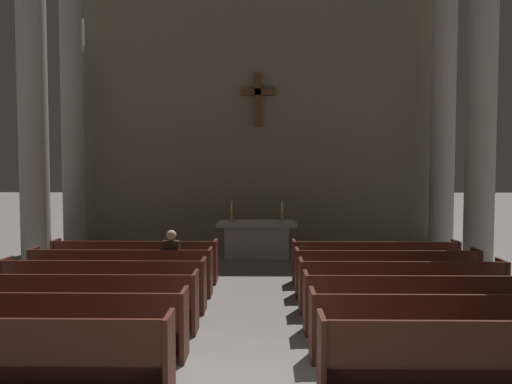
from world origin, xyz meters
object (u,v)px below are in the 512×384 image
object	(u,v)px
column_left_fourth	(74,126)
candlestick_left	(232,215)
pew_left_row_3	(82,302)
lone_worshipper	(172,261)
pew_right_row_2	(445,326)
altar	(257,238)
candlestick_right	(282,215)
pew_right_row_1	(480,357)
pew_right_row_3	(420,303)
pew_left_row_1	(14,355)
pew_right_row_4	(401,286)
pew_right_row_6	(375,262)
column_right_third	(481,117)
pew_left_row_4	(104,285)
pew_right_row_5	(387,273)
pew_left_row_5	(122,272)
column_left_third	(33,118)
column_right_fourth	(443,125)
pew_left_row_6	(135,261)
pew_left_row_2	(54,324)

from	to	relation	value
column_left_fourth	candlestick_left	bearing A→B (deg)	-6.96
pew_left_row_3	lone_worshipper	bearing A→B (deg)	66.38
pew_right_row_2	candlestick_left	distance (m)	8.40
altar	candlestick_right	world-z (taller)	candlestick_right
pew_right_row_1	column_left_fourth	bearing A→B (deg)	130.15
pew_right_row_3	lone_worshipper	xyz separation A→B (m)	(-4.24, 2.30, 0.22)
pew_left_row_1	column_left_fourth	world-z (taller)	column_left_fourth
pew_right_row_4	lone_worshipper	distance (m)	4.41
pew_right_row_3	pew_right_row_6	world-z (taller)	same
altar	candlestick_right	bearing A→B (deg)	0.00
pew_left_row_1	column_right_third	size ratio (longest dim) A/B	0.47
pew_left_row_4	pew_right_row_5	world-z (taller)	same
pew_left_row_5	lone_worshipper	distance (m)	1.03
altar	lone_worshipper	distance (m)	4.56
pew_right_row_2	column_left_third	world-z (taller)	column_left_third
candlestick_right	lone_worshipper	bearing A→B (deg)	-118.58
pew_left_row_3	pew_right_row_2	world-z (taller)	same
pew_right_row_6	column_right_fourth	size ratio (longest dim) A/B	0.47
pew_left_row_3	candlestick_right	size ratio (longest dim) A/B	6.35
altar	candlestick_right	size ratio (longest dim) A/B	3.89
pew_left_row_1	pew_left_row_3	world-z (taller)	same
pew_right_row_4	candlestick_right	world-z (taller)	candlestick_right
pew_left_row_3	pew_left_row_6	xyz separation A→B (m)	(0.00, 3.39, 0.00)
column_left_third	column_right_fourth	bearing A→B (deg)	14.16
pew_right_row_4	pew_left_row_3	bearing A→B (deg)	-167.86
pew_left_row_6	pew_right_row_4	bearing A→B (deg)	-23.27
pew_left_row_1	pew_left_row_2	xyz separation A→B (m)	(0.00, 1.13, 0.00)
pew_right_row_1	column_left_fourth	distance (m)	12.67
pew_right_row_3	pew_left_row_3	bearing A→B (deg)	180.00
column_left_fourth	column_right_fourth	bearing A→B (deg)	0.00
pew_left_row_1	pew_left_row_6	size ratio (longest dim) A/B	1.00
pew_left_row_2	pew_right_row_3	bearing A→B (deg)	12.14
altar	candlestick_left	world-z (taller)	candlestick_left
pew_left_row_5	candlestick_right	distance (m)	5.48
pew_left_row_4	pew_right_row_2	distance (m)	5.71
pew_right_row_2	pew_right_row_6	bearing A→B (deg)	90.00
pew_right_row_5	lone_worshipper	bearing A→B (deg)	179.48
pew_left_row_3	pew_left_row_4	bearing A→B (deg)	90.00
column_left_fourth	pew_right_row_2	bearing A→B (deg)	-46.19
column_left_third	altar	bearing A→B (deg)	21.74
candlestick_left	candlestick_right	bearing A→B (deg)	0.00
column_right_third	lone_worshipper	xyz separation A→B (m)	(-6.90, -2.15, -3.01)
column_right_fourth	lone_worshipper	size ratio (longest dim) A/B	5.74
altar	pew_left_row_3	bearing A→B (deg)	-111.82
lone_worshipper	pew_right_row_3	bearing A→B (deg)	-28.41
pew_left_row_3	altar	xyz separation A→B (m)	(2.62, 6.55, 0.06)
pew_left_row_6	column_right_third	bearing A→B (deg)	7.65
column_right_fourth	pew_right_row_4	bearing A→B (deg)	-113.95
pew_right_row_4	column_left_fourth	world-z (taller)	column_left_fourth
pew_right_row_5	column_left_fourth	bearing A→B (deg)	148.44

